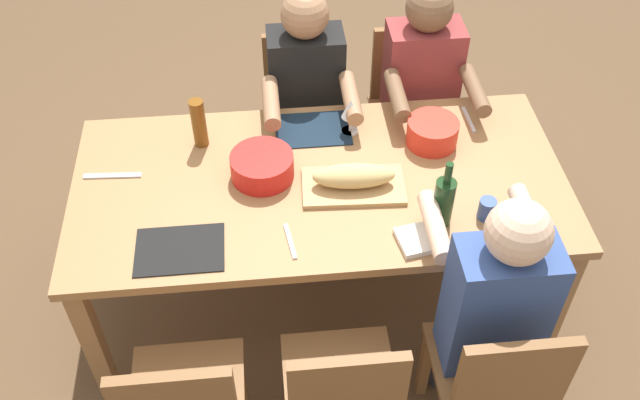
{
  "coord_description": "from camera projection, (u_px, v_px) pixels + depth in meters",
  "views": [
    {
      "loc": [
        0.2,
        2.02,
        2.69
      ],
      "look_at": [
        0.0,
        0.0,
        0.63
      ],
      "focal_mm": 39.85,
      "sensor_mm": 36.0,
      "label": 1
    }
  ],
  "objects": [
    {
      "name": "chair_far_left",
      "position": [
        496.0,
        379.0,
        2.48
      ],
      "size": [
        0.4,
        0.4,
        0.85
      ],
      "color": "brown",
      "rests_on": "ground_plane"
    },
    {
      "name": "diner_near_left",
      "position": [
        422.0,
        89.0,
        3.31
      ],
      "size": [
        0.41,
        0.53,
        1.2
      ],
      "color": "#2D2D38",
      "rests_on": "ground_plane"
    },
    {
      "name": "bread_loaf",
      "position": [
        354.0,
        176.0,
        2.74
      ],
      "size": [
        0.33,
        0.13,
        0.09
      ],
      "primitive_type": "ellipsoid",
      "rotation": [
        0.0,
        0.0,
        -0.05
      ],
      "color": "tan",
      "rests_on": "cutting_board"
    },
    {
      "name": "cup_far_left",
      "position": [
        487.0,
        209.0,
        2.64
      ],
      "size": [
        0.06,
        0.06,
        0.09
      ],
      "primitive_type": "cylinder",
      "color": "#334C8C",
      "rests_on": "dining_table"
    },
    {
      "name": "diner_near_center",
      "position": [
        307.0,
        96.0,
        3.27
      ],
      "size": [
        0.41,
        0.53,
        1.2
      ],
      "color": "#2D2D38",
      "rests_on": "ground_plane"
    },
    {
      "name": "placemat_far_right",
      "position": [
        180.0,
        250.0,
        2.55
      ],
      "size": [
        0.32,
        0.23,
        0.01
      ],
      "primitive_type": "cube",
      "color": "black",
      "rests_on": "dining_table"
    },
    {
      "name": "carving_knife",
      "position": [
        113.0,
        176.0,
        2.83
      ],
      "size": [
        0.23,
        0.04,
        0.01
      ],
      "primitive_type": "cube",
      "rotation": [
        0.0,
        0.0,
        3.08
      ],
      "color": "silver",
      "rests_on": "dining_table"
    },
    {
      "name": "fork_far_center",
      "position": [
        290.0,
        241.0,
        2.58
      ],
      "size": [
        0.04,
        0.17,
        0.01
      ],
      "primitive_type": "cube",
      "rotation": [
        0.0,
        0.0,
        0.14
      ],
      "color": "silver",
      "rests_on": "dining_table"
    },
    {
      "name": "cutting_board",
      "position": [
        353.0,
        186.0,
        2.77
      ],
      "size": [
        0.41,
        0.24,
        0.02
      ],
      "primitive_type": "cube",
      "rotation": [
        0.0,
        0.0,
        -0.05
      ],
      "color": "tan",
      "rests_on": "dining_table"
    },
    {
      "name": "chair_far_center",
      "position": [
        343.0,
        393.0,
        2.44
      ],
      "size": [
        0.4,
        0.4,
        0.85
      ],
      "color": "brown",
      "rests_on": "ground_plane"
    },
    {
      "name": "ground_plane",
      "position": [
        320.0,
        294.0,
        3.34
      ],
      "size": [
        8.0,
        8.0,
        0.0
      ],
      "primitive_type": "plane",
      "color": "brown"
    },
    {
      "name": "beer_bottle",
      "position": [
        199.0,
        123.0,
        2.89
      ],
      "size": [
        0.06,
        0.06,
        0.22
      ],
      "primitive_type": "cylinder",
      "color": "brown",
      "rests_on": "dining_table"
    },
    {
      "name": "fork_near_left",
      "position": [
        469.0,
        119.0,
        3.07
      ],
      "size": [
        0.02,
        0.17,
        0.01
      ],
      "primitive_type": "cube",
      "rotation": [
        0.0,
        0.0,
        0.04
      ],
      "color": "silver",
      "rests_on": "dining_table"
    },
    {
      "name": "serving_bowl_greens",
      "position": [
        262.0,
        165.0,
        2.79
      ],
      "size": [
        0.25,
        0.25,
        0.1
      ],
      "color": "red",
      "rests_on": "dining_table"
    },
    {
      "name": "dining_table",
      "position": [
        320.0,
        194.0,
        2.87
      ],
      "size": [
        1.96,
        0.95,
        0.74
      ],
      "color": "#9E7044",
      "rests_on": "ground_plane"
    },
    {
      "name": "wine_bottle",
      "position": [
        444.0,
        201.0,
        2.58
      ],
      "size": [
        0.08,
        0.08,
        0.29
      ],
      "color": "#193819",
      "rests_on": "dining_table"
    },
    {
      "name": "wine_glass",
      "position": [
        351.0,
        110.0,
        2.94
      ],
      "size": [
        0.08,
        0.08,
        0.17
      ],
      "color": "silver",
      "rests_on": "dining_table"
    },
    {
      "name": "chair_near_left",
      "position": [
        410.0,
        102.0,
        3.59
      ],
      "size": [
        0.4,
        0.4,
        0.85
      ],
      "color": "brown",
      "rests_on": "ground_plane"
    },
    {
      "name": "serving_bowl_salad",
      "position": [
        433.0,
        131.0,
        2.93
      ],
      "size": [
        0.21,
        0.21,
        0.11
      ],
      "color": "red",
      "rests_on": "dining_table"
    },
    {
      "name": "napkin_stack",
      "position": [
        418.0,
        240.0,
        2.58
      ],
      "size": [
        0.16,
        0.16,
        0.02
      ],
      "primitive_type": "cube",
      "rotation": [
        0.0,
        0.0,
        0.18
      ],
      "color": "white",
      "rests_on": "dining_table"
    },
    {
      "name": "chair_near_center",
      "position": [
        304.0,
        108.0,
        3.55
      ],
      "size": [
        0.4,
        0.4,
        0.85
      ],
      "color": "brown",
      "rests_on": "ground_plane"
    },
    {
      "name": "placemat_near_center",
      "position": [
        313.0,
        129.0,
        3.03
      ],
      "size": [
        0.32,
        0.23,
        0.01
      ],
      "primitive_type": "cube",
      "color": "#142333",
      "rests_on": "dining_table"
    },
    {
      "name": "diner_far_left",
      "position": [
        492.0,
        300.0,
        2.45
      ],
      "size": [
        0.41,
        0.53,
        1.2
      ],
      "color": "#2D2D38",
      "rests_on": "ground_plane"
    }
  ]
}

